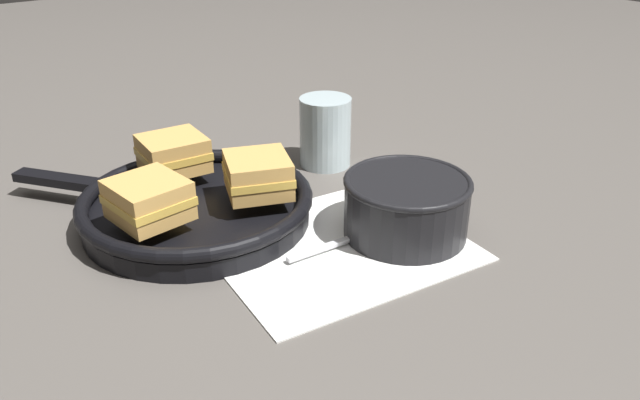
# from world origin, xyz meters

# --- Properties ---
(ground_plane) EXTENTS (4.00, 4.00, 0.00)m
(ground_plane) POSITION_xyz_m (0.00, 0.00, 0.00)
(ground_plane) COLOR #56514C
(napkin) EXTENTS (0.32, 0.28, 0.00)m
(napkin) POSITION_xyz_m (0.01, -0.06, 0.00)
(napkin) COLOR white
(napkin) RESTS_ON ground_plane
(soup_bowl) EXTENTS (0.15, 0.15, 0.08)m
(soup_bowl) POSITION_xyz_m (0.09, -0.09, 0.04)
(soup_bowl) COLOR black
(soup_bowl) RESTS_ON ground_plane
(spoon) EXTENTS (0.18, 0.03, 0.01)m
(spoon) POSITION_xyz_m (0.06, -0.07, 0.01)
(spoon) COLOR silver
(spoon) RESTS_ON napkin
(skillet) EXTENTS (0.31, 0.37, 0.04)m
(skillet) POSITION_xyz_m (-0.09, 0.10, 0.02)
(skillet) COLOR black
(skillet) RESTS_ON ground_plane
(sandwich_near_left) EXTENTS (0.09, 0.09, 0.05)m
(sandwich_near_left) POSITION_xyz_m (-0.16, 0.07, 0.07)
(sandwich_near_left) COLOR tan
(sandwich_near_left) RESTS_ON skillet
(sandwich_near_right) EXTENTS (0.10, 0.11, 0.05)m
(sandwich_near_right) POSITION_xyz_m (-0.03, 0.05, 0.07)
(sandwich_near_right) COLOR tan
(sandwich_near_right) RESTS_ON skillet
(sandwich_far_left) EXTENTS (0.09, 0.09, 0.05)m
(sandwich_far_left) POSITION_xyz_m (-0.08, 0.18, 0.07)
(sandwich_far_left) COLOR tan
(sandwich_far_left) RESTS_ON skillet
(drinking_glass) EXTENTS (0.08, 0.08, 0.10)m
(drinking_glass) POSITION_xyz_m (0.15, 0.14, 0.05)
(drinking_glass) COLOR silver
(drinking_glass) RESTS_ON ground_plane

